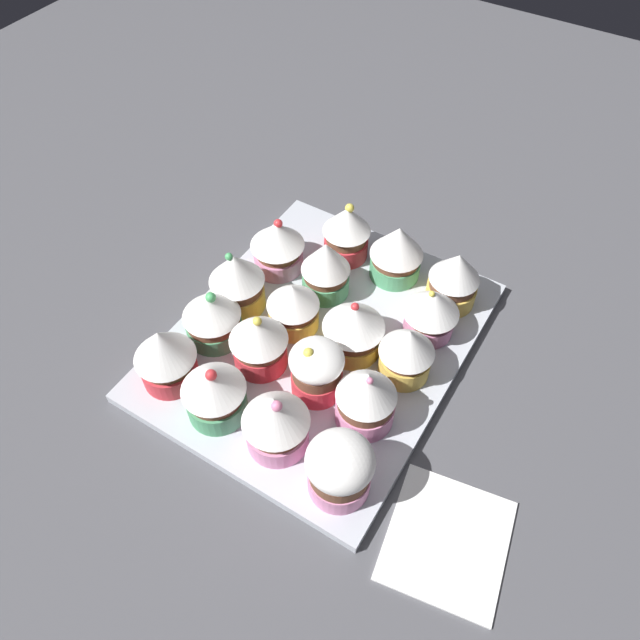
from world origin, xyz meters
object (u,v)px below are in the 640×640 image
at_px(cupcake_10, 366,397).
at_px(cupcake_9, 237,280).
at_px(cupcake_3, 431,311).
at_px(cupcake_14, 340,468).
at_px(cupcake_0, 454,279).
at_px(cupcake_16, 214,390).
at_px(cupcake_5, 277,245).
at_px(cupcake_1, 397,251).
at_px(cupcake_7, 354,328).
at_px(baking_tray, 320,340).
at_px(napkin, 447,540).
at_px(cupcake_6, 407,352).
at_px(cupcake_11, 317,370).
at_px(cupcake_4, 326,268).
at_px(cupcake_15, 276,420).
at_px(cupcake_8, 293,307).
at_px(cupcake_2, 347,231).
at_px(cupcake_17, 165,355).
at_px(cupcake_12, 259,340).
at_px(cupcake_13, 212,315).

bearing_deg(cupcake_10, cupcake_9, -16.07).
xyz_separation_m(cupcake_3, cupcake_14, (-0.01, 0.21, 0.00)).
relative_size(cupcake_0, cupcake_16, 0.97).
height_order(cupcake_5, cupcake_14, cupcake_5).
bearing_deg(cupcake_1, cupcake_7, 95.73).
distance_m(baking_tray, cupcake_9, 0.11).
bearing_deg(napkin, baking_tray, -31.08).
xyz_separation_m(cupcake_1, cupcake_6, (-0.07, 0.12, -0.00)).
xyz_separation_m(cupcake_1, cupcake_11, (-0.01, 0.19, -0.00)).
bearing_deg(cupcake_9, cupcake_1, -133.59).
distance_m(cupcake_4, cupcake_11, 0.14).
relative_size(cupcake_1, cupcake_14, 1.04).
relative_size(cupcake_0, cupcake_11, 1.05).
distance_m(cupcake_1, napkin, 0.32).
distance_m(baking_tray, cupcake_7, 0.06).
distance_m(baking_tray, cupcake_14, 0.18).
relative_size(cupcake_5, cupcake_14, 1.02).
xyz_separation_m(cupcake_11, cupcake_15, (0.00, 0.07, 0.01)).
bearing_deg(cupcake_8, cupcake_2, -87.25).
bearing_deg(cupcake_15, cupcake_9, -42.11).
distance_m(cupcake_8, cupcake_15, 0.15).
xyz_separation_m(cupcake_6, cupcake_8, (0.13, 0.01, -0.00)).
height_order(cupcake_0, cupcake_17, cupcake_17).
bearing_deg(cupcake_17, cupcake_12, -136.24).
distance_m(cupcake_4, cupcake_17, 0.20).
distance_m(cupcake_7, cupcake_13, 0.15).
bearing_deg(napkin, cupcake_2, -45.14).
bearing_deg(cupcake_12, cupcake_6, -153.14).
bearing_deg(cupcake_3, cupcake_7, 47.57).
bearing_deg(cupcake_7, cupcake_8, 5.57).
bearing_deg(cupcake_12, cupcake_13, -2.91).
bearing_deg(baking_tray, cupcake_5, -33.56).
xyz_separation_m(baking_tray, cupcake_9, (0.10, 0.01, 0.05)).
height_order(cupcake_3, cupcake_12, cupcake_12).
xyz_separation_m(cupcake_11, cupcake_17, (0.14, 0.07, 0.01)).
relative_size(cupcake_6, cupcake_14, 0.97).
xyz_separation_m(cupcake_5, cupcake_6, (-0.20, 0.06, -0.00)).
relative_size(cupcake_7, cupcake_12, 0.93).
distance_m(baking_tray, cupcake_6, 0.11).
bearing_deg(cupcake_7, cupcake_17, 42.98).
height_order(cupcake_4, cupcake_13, cupcake_4).
xyz_separation_m(cupcake_0, cupcake_14, (-0.01, 0.26, -0.00)).
height_order(cupcake_13, cupcake_14, cupcake_13).
height_order(cupcake_7, cupcake_15, cupcake_15).
height_order(cupcake_7, cupcake_16, cupcake_16).
bearing_deg(cupcake_13, cupcake_10, 178.44).
xyz_separation_m(cupcake_7, cupcake_15, (0.01, 0.14, 0.00)).
distance_m(cupcake_0, cupcake_8, 0.18).
bearing_deg(cupcake_14, cupcake_17, -3.07).
relative_size(cupcake_13, cupcake_16, 0.95).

